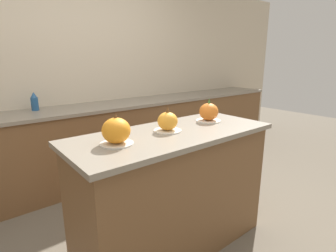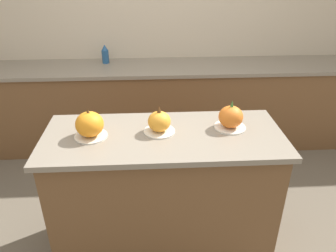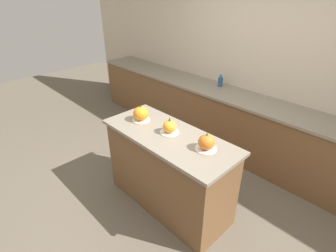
% 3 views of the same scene
% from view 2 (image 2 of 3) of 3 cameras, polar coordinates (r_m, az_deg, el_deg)
% --- Properties ---
extents(ground_plane, '(12.00, 12.00, 0.00)m').
position_cam_2_polar(ground_plane, '(2.60, -0.67, -19.42)').
color(ground_plane, '#665B4C').
extents(wall_back, '(8.00, 0.06, 2.50)m').
position_cam_2_polar(wall_back, '(3.62, -2.20, 17.35)').
color(wall_back, beige).
rests_on(wall_back, ground_plane).
extents(kitchen_island, '(1.49, 0.63, 0.92)m').
position_cam_2_polar(kitchen_island, '(2.28, -0.73, -11.53)').
color(kitchen_island, brown).
rests_on(kitchen_island, ground_plane).
extents(back_counter, '(6.00, 0.60, 0.89)m').
position_cam_2_polar(back_counter, '(3.55, -1.84, 3.51)').
color(back_counter, brown).
rests_on(back_counter, ground_plane).
extents(pumpkin_cake_left, '(0.20, 0.20, 0.19)m').
position_cam_2_polar(pumpkin_cake_left, '(2.02, -13.47, 0.21)').
color(pumpkin_cake_left, silver).
rests_on(pumpkin_cake_left, kitchen_island).
extents(pumpkin_cake_center, '(0.20, 0.20, 0.18)m').
position_cam_2_polar(pumpkin_cake_center, '(2.02, -1.53, 0.64)').
color(pumpkin_cake_center, silver).
rests_on(pumpkin_cake_center, kitchen_island).
extents(pumpkin_cake_right, '(0.20, 0.20, 0.19)m').
position_cam_2_polar(pumpkin_cake_right, '(2.11, 10.87, 1.45)').
color(pumpkin_cake_right, silver).
rests_on(pumpkin_cake_right, kitchen_island).
extents(bottle_tall, '(0.07, 0.07, 0.19)m').
position_cam_2_polar(bottle_tall, '(3.52, -10.88, 12.16)').
color(bottle_tall, '#235184').
rests_on(bottle_tall, back_counter).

